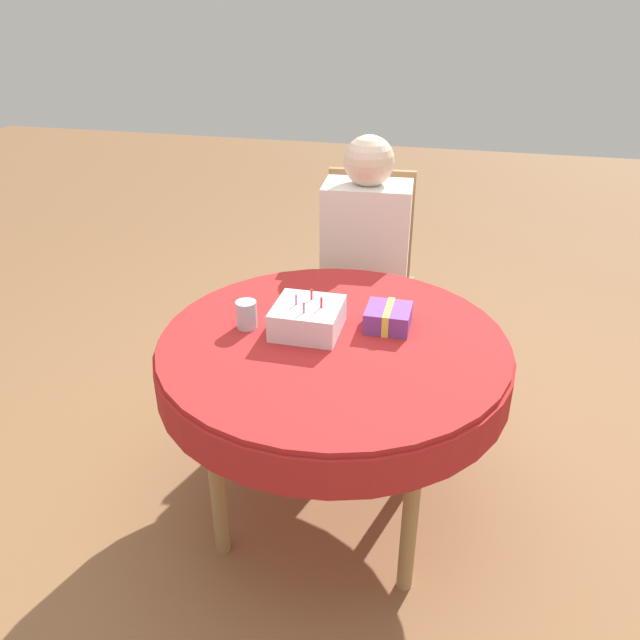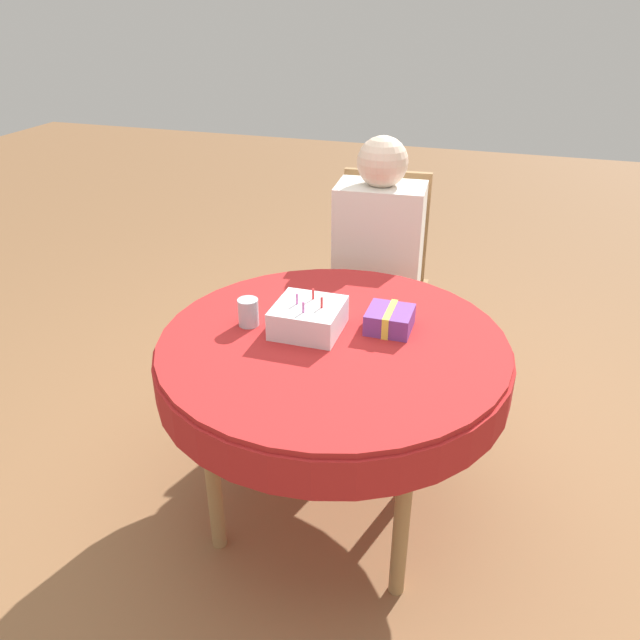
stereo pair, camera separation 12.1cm
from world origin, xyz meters
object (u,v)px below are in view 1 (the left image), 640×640
at_px(chair, 366,274).
at_px(drinking_glass, 247,314).
at_px(person, 365,243).
at_px(birthday_cake, 308,318).
at_px(gift_box, 388,317).

height_order(chair, drinking_glass, chair).
height_order(chair, person, person).
xyz_separation_m(birthday_cake, drinking_glass, (-0.20, -0.02, -0.00)).
relative_size(chair, drinking_glass, 10.52).
bearing_deg(drinking_glass, person, 72.92).
bearing_deg(person, gift_box, -78.46).
bearing_deg(chair, birthday_cake, -97.01).
height_order(person, drinking_glass, person).
distance_m(person, gift_box, 0.75).
distance_m(chair, drinking_glass, 0.99).
distance_m(chair, birthday_cake, 0.94).
bearing_deg(drinking_glass, birthday_cake, 6.94).
bearing_deg(chair, drinking_glass, -109.11).
height_order(birthday_cake, drinking_glass, birthday_cake).
bearing_deg(gift_box, birthday_cake, -160.84).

